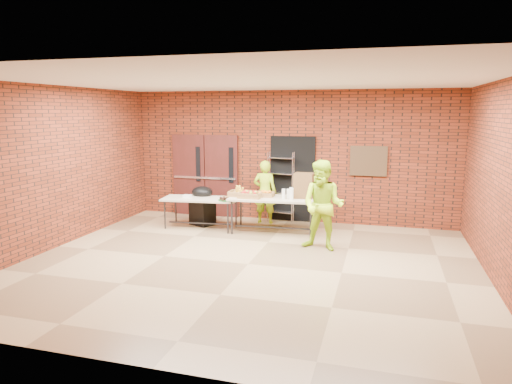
# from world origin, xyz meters

# --- Properties ---
(room) EXTENTS (8.08, 7.08, 3.28)m
(room) POSITION_xyz_m (0.00, 0.00, 1.60)
(room) COLOR brown
(room) RESTS_ON ground
(double_doors) EXTENTS (1.78, 0.12, 2.10)m
(double_doors) POSITION_xyz_m (-2.20, 3.44, 1.05)
(double_doors) COLOR #421513
(double_doors) RESTS_ON room
(dark_doorway) EXTENTS (1.10, 0.06, 2.10)m
(dark_doorway) POSITION_xyz_m (0.10, 3.46, 1.05)
(dark_doorway) COLOR black
(dark_doorway) RESTS_ON room
(bronze_plaque) EXTENTS (0.85, 0.04, 0.70)m
(bronze_plaque) POSITION_xyz_m (1.90, 3.45, 1.55)
(bronze_plaque) COLOR #3F2A19
(bronze_plaque) RESTS_ON room
(wire_rack) EXTENTS (0.66, 0.32, 1.72)m
(wire_rack) POSITION_xyz_m (-0.16, 3.32, 0.86)
(wire_rack) COLOR silver
(wire_rack) RESTS_ON room
(table_left) EXTENTS (1.81, 0.91, 0.71)m
(table_left) POSITION_xyz_m (-1.80, 2.15, 0.65)
(table_left) COLOR #C5B297
(table_left) RESTS_ON room
(table_right) EXTENTS (2.03, 0.97, 0.81)m
(table_right) POSITION_xyz_m (-0.05, 2.17, 0.74)
(table_right) COLOR #C5B297
(table_right) RESTS_ON room
(basket_bananas) EXTENTS (0.47, 0.36, 0.15)m
(basket_bananas) POSITION_xyz_m (-0.84, 2.14, 0.88)
(basket_bananas) COLOR #9A673E
(basket_bananas) RESTS_ON table_right
(basket_oranges) EXTENTS (0.41, 0.32, 0.13)m
(basket_oranges) POSITION_xyz_m (-0.29, 2.24, 0.87)
(basket_oranges) COLOR #9A673E
(basket_oranges) RESTS_ON table_right
(basket_apples) EXTENTS (0.49, 0.38, 0.15)m
(basket_apples) POSITION_xyz_m (-0.56, 2.01, 0.88)
(basket_apples) COLOR #9A673E
(basket_apples) RESTS_ON table_right
(muffin_tray) EXTENTS (0.38, 0.38, 0.10)m
(muffin_tray) POSITION_xyz_m (-1.12, 2.05, 0.76)
(muffin_tray) COLOR #15501B
(muffin_tray) RESTS_ON table_left
(napkin_box) EXTENTS (0.19, 0.13, 0.06)m
(napkin_box) POSITION_xyz_m (-2.12, 2.13, 0.75)
(napkin_box) COLOR white
(napkin_box) RESTS_ON table_left
(coffee_dispenser) EXTENTS (0.41, 0.37, 0.55)m
(coffee_dispenser) POSITION_xyz_m (0.58, 2.33, 1.09)
(coffee_dispenser) COLOR #54381C
(coffee_dispenser) RESTS_ON table_right
(cup_stack_front) EXTENTS (0.07, 0.07, 0.22)m
(cup_stack_front) POSITION_xyz_m (0.18, 2.08, 0.92)
(cup_stack_front) COLOR white
(cup_stack_front) RESTS_ON table_right
(cup_stack_mid) EXTENTS (0.09, 0.09, 0.26)m
(cup_stack_mid) POSITION_xyz_m (0.37, 2.02, 0.94)
(cup_stack_mid) COLOR white
(cup_stack_mid) RESTS_ON table_right
(cup_stack_back) EXTENTS (0.07, 0.07, 0.21)m
(cup_stack_back) POSITION_xyz_m (0.27, 2.14, 0.92)
(cup_stack_back) COLOR white
(cup_stack_back) RESTS_ON table_right
(covered_grill) EXTENTS (0.64, 0.60, 0.94)m
(covered_grill) POSITION_xyz_m (-1.89, 2.46, 0.47)
(covered_grill) COLOR black
(covered_grill) RESTS_ON room
(volunteer_woman) EXTENTS (0.58, 0.40, 1.54)m
(volunteer_woman) POSITION_xyz_m (-0.49, 3.04, 0.77)
(volunteer_woman) COLOR #A6D717
(volunteer_woman) RESTS_ON room
(volunteer_man) EXTENTS (0.98, 0.84, 1.77)m
(volunteer_man) POSITION_xyz_m (1.15, 1.25, 0.88)
(volunteer_man) COLOR #A6D717
(volunteer_man) RESTS_ON room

